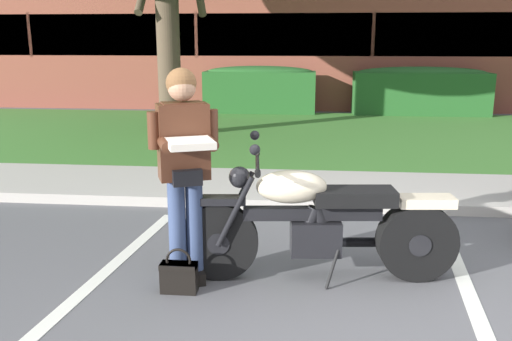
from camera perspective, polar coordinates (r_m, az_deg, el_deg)
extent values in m
plane|color=#565659|center=(3.80, 4.99, -16.74)|extent=(140.00, 140.00, 0.00)
cube|color=#ADA89E|center=(6.33, 5.39, -3.50)|extent=(60.00, 0.20, 0.12)
cube|color=#ADA89E|center=(7.15, 5.44, -1.66)|extent=(60.00, 1.50, 0.08)
cube|color=#3D752D|center=(11.02, 5.60, 3.68)|extent=(60.00, 6.41, 0.06)
cube|color=silver|center=(4.34, -19.30, -13.35)|extent=(0.55, 4.39, 0.01)
cube|color=silver|center=(4.14, 22.54, -14.98)|extent=(0.55, 4.39, 0.01)
cylinder|color=black|center=(4.45, -3.91, -7.41)|extent=(0.65, 0.17, 0.64)
cylinder|color=black|center=(4.45, -3.91, -7.41)|extent=(0.19, 0.14, 0.18)
cylinder|color=black|center=(4.63, 16.41, -7.11)|extent=(0.66, 0.25, 0.64)
cylinder|color=black|center=(4.63, 16.41, -7.11)|extent=(0.20, 0.22, 0.18)
cube|color=black|center=(4.34, -3.98, -3.10)|extent=(0.45, 0.18, 0.06)
cube|color=beige|center=(4.54, 17.30, -3.07)|extent=(0.46, 0.24, 0.08)
cylinder|color=black|center=(4.28, -2.21, -4.32)|extent=(0.31, 0.08, 0.58)
cylinder|color=black|center=(4.43, -2.14, -3.69)|extent=(0.31, 0.08, 0.58)
sphere|color=black|center=(4.28, -1.73, -0.70)|extent=(0.17, 0.17, 0.17)
cylinder|color=black|center=(4.25, 0.14, 0.87)|extent=(0.11, 0.72, 0.03)
cylinder|color=black|center=(3.90, 0.17, -0.30)|extent=(0.05, 0.10, 0.04)
cylinder|color=black|center=(4.61, 0.12, 1.85)|extent=(0.05, 0.10, 0.04)
sphere|color=black|center=(3.93, -0.12, 2.18)|extent=(0.08, 0.08, 0.08)
sphere|color=black|center=(4.52, -0.13, 3.69)|extent=(0.08, 0.08, 0.08)
cube|color=black|center=(4.39, 5.89, -4.45)|extent=(1.10, 0.21, 0.10)
ellipsoid|color=beige|center=(4.31, 3.71, -1.69)|extent=(0.59, 0.38, 0.26)
cube|color=black|center=(4.40, 10.22, -2.67)|extent=(0.67, 0.34, 0.12)
cube|color=black|center=(4.46, 6.21, -6.90)|extent=(0.42, 0.28, 0.28)
cylinder|color=black|center=(4.40, 5.82, -4.95)|extent=(0.19, 0.14, 0.21)
cylinder|color=black|center=(4.41, 6.71, -4.94)|extent=(0.19, 0.14, 0.21)
cylinder|color=black|center=(4.68, 10.54, -7.36)|extent=(0.61, 0.14, 0.08)
cylinder|color=black|center=(4.72, 12.95, -7.30)|extent=(0.61, 0.14, 0.08)
cylinder|color=black|center=(4.40, 7.95, -10.16)|extent=(0.11, 0.13, 0.30)
cube|color=black|center=(4.53, -6.21, -10.79)|extent=(0.19, 0.26, 0.10)
cube|color=black|center=(4.51, -7.99, -10.96)|extent=(0.19, 0.26, 0.10)
cylinder|color=navy|center=(4.41, -6.39, -6.18)|extent=(0.14, 0.14, 0.86)
cylinder|color=navy|center=(4.39, -8.20, -6.33)|extent=(0.14, 0.14, 0.86)
cube|color=#4C2819|center=(4.21, -7.58, 3.01)|extent=(0.44, 0.35, 0.58)
cube|color=#4C2819|center=(4.17, -7.70, 6.66)|extent=(0.35, 0.30, 0.06)
sphere|color=#A87A5B|center=(4.15, -7.76, 8.58)|extent=(0.21, 0.21, 0.21)
sphere|color=brown|center=(4.17, -7.81, 9.00)|extent=(0.23, 0.23, 0.23)
cube|color=black|center=(4.14, -7.18, -0.71)|extent=(0.24, 0.18, 0.12)
cylinder|color=#4C2819|center=(4.08, -5.00, 3.02)|extent=(0.21, 0.35, 0.09)
cylinder|color=#4C2819|center=(4.03, -9.47, 2.75)|extent=(0.21, 0.35, 0.09)
cylinder|color=#4C2819|center=(4.21, -4.62, 4.47)|extent=(0.10, 0.10, 0.28)
cylinder|color=#4C2819|center=(4.14, -10.59, 4.13)|extent=(0.10, 0.10, 0.28)
cube|color=beige|center=(3.91, -6.89, 2.82)|extent=(0.42, 0.42, 0.05)
cube|color=black|center=(4.34, -8.02, -10.99)|extent=(0.28, 0.12, 0.24)
cube|color=black|center=(4.29, -8.08, -9.80)|extent=(0.28, 0.13, 0.04)
torus|color=black|center=(4.28, -8.08, -9.28)|extent=(0.20, 0.02, 0.20)
cylinder|color=#4C3D2D|center=(10.81, -9.06, 11.12)|extent=(0.44, 0.44, 2.96)
cube|color=#235623|center=(14.24, 0.40, 8.08)|extent=(2.84, 0.90, 1.10)
ellipsoid|color=#235623|center=(14.19, 0.41, 10.29)|extent=(2.70, 0.84, 0.28)
cube|color=#235623|center=(14.43, 16.73, 7.59)|extent=(3.32, 0.90, 1.10)
ellipsoid|color=#235623|center=(14.39, 16.88, 9.77)|extent=(3.15, 0.84, 0.28)
cube|color=brown|center=(19.64, 10.59, 13.11)|extent=(27.45, 9.54, 3.66)
cube|color=#1E282D|center=(14.92, 12.11, 13.67)|extent=(23.33, 0.06, 1.10)
cube|color=brown|center=(16.74, -22.50, 12.92)|extent=(0.08, 0.04, 1.20)
cube|color=brown|center=(15.15, -6.25, 13.88)|extent=(0.08, 0.04, 1.20)
cube|color=brown|center=(14.91, 12.11, 13.67)|extent=(0.08, 0.04, 1.20)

